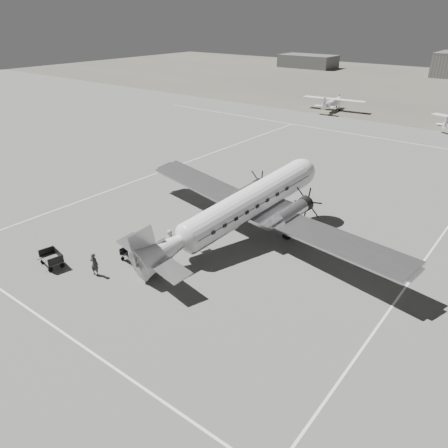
{
  "coord_description": "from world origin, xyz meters",
  "views": [
    {
      "loc": [
        17.36,
        -24.05,
        16.71
      ],
      "look_at": [
        -0.9,
        -0.48,
        2.2
      ],
      "focal_mm": 35.0,
      "sensor_mm": 36.0,
      "label": 1
    }
  ],
  "objects_px": {
    "dc3_airliner": "(240,210)",
    "baggage_cart_far": "(52,259)",
    "ramp_agent": "(147,245)",
    "shed_secondary": "(308,61)",
    "baggage_cart_near": "(132,256)",
    "ground_crew": "(94,264)",
    "light_plane_left": "(332,104)",
    "passenger": "(170,239)"
  },
  "relations": [
    {
      "from": "dc3_airliner",
      "to": "baggage_cart_far",
      "type": "bearing_deg",
      "value": -114.29
    },
    {
      "from": "ramp_agent",
      "to": "shed_secondary",
      "type": "bearing_deg",
      "value": 50.15
    },
    {
      "from": "baggage_cart_near",
      "to": "ramp_agent",
      "type": "relative_size",
      "value": 0.96
    },
    {
      "from": "shed_secondary",
      "to": "baggage_cart_far",
      "type": "bearing_deg",
      "value": -69.94
    },
    {
      "from": "baggage_cart_near",
      "to": "baggage_cart_far",
      "type": "height_order",
      "value": "baggage_cart_far"
    },
    {
      "from": "ramp_agent",
      "to": "ground_crew",
      "type": "bearing_deg",
      "value": -164.72
    },
    {
      "from": "baggage_cart_near",
      "to": "shed_secondary",
      "type": "bearing_deg",
      "value": 115.16
    },
    {
      "from": "light_plane_left",
      "to": "passenger",
      "type": "bearing_deg",
      "value": -83.0
    },
    {
      "from": "shed_secondary",
      "to": "baggage_cart_near",
      "type": "relative_size",
      "value": 10.8
    },
    {
      "from": "shed_secondary",
      "to": "baggage_cart_near",
      "type": "bearing_deg",
      "value": -67.65
    },
    {
      "from": "shed_secondary",
      "to": "light_plane_left",
      "type": "height_order",
      "value": "shed_secondary"
    },
    {
      "from": "dc3_airliner",
      "to": "ramp_agent",
      "type": "xyz_separation_m",
      "value": [
        -4.04,
        -6.28,
        -1.76
      ]
    },
    {
      "from": "ramp_agent",
      "to": "passenger",
      "type": "relative_size",
      "value": 1.19
    },
    {
      "from": "light_plane_left",
      "to": "baggage_cart_far",
      "type": "relative_size",
      "value": 6.09
    },
    {
      "from": "baggage_cart_near",
      "to": "passenger",
      "type": "height_order",
      "value": "passenger"
    },
    {
      "from": "dc3_airliner",
      "to": "passenger",
      "type": "bearing_deg",
      "value": -118.53
    },
    {
      "from": "dc3_airliner",
      "to": "light_plane_left",
      "type": "xyz_separation_m",
      "value": [
        -16.67,
        52.62,
        -1.41
      ]
    },
    {
      "from": "shed_secondary",
      "to": "light_plane_left",
      "type": "relative_size",
      "value": 1.53
    },
    {
      "from": "ground_crew",
      "to": "shed_secondary",
      "type": "bearing_deg",
      "value": -86.78
    },
    {
      "from": "dc3_airliner",
      "to": "baggage_cart_far",
      "type": "xyz_separation_m",
      "value": [
        -8.44,
        -11.6,
        -2.08
      ]
    },
    {
      "from": "light_plane_left",
      "to": "baggage_cart_near",
      "type": "xyz_separation_m",
      "value": [
        12.35,
        -60.24,
        -0.75
      ]
    },
    {
      "from": "baggage_cart_far",
      "to": "passenger",
      "type": "distance_m",
      "value": 8.77
    },
    {
      "from": "dc3_airliner",
      "to": "passenger",
      "type": "relative_size",
      "value": 19.01
    },
    {
      "from": "light_plane_left",
      "to": "passenger",
      "type": "relative_size",
      "value": 8.12
    },
    {
      "from": "ground_crew",
      "to": "ramp_agent",
      "type": "bearing_deg",
      "value": -120.6
    },
    {
      "from": "baggage_cart_far",
      "to": "shed_secondary",
      "type": "bearing_deg",
      "value": 121.42
    },
    {
      "from": "baggage_cart_near",
      "to": "ground_crew",
      "type": "bearing_deg",
      "value": -99.58
    },
    {
      "from": "dc3_airliner",
      "to": "ramp_agent",
      "type": "relative_size",
      "value": 15.95
    },
    {
      "from": "dc3_airliner",
      "to": "baggage_cart_near",
      "type": "xyz_separation_m",
      "value": [
        -4.31,
        -7.62,
        -2.16
      ]
    },
    {
      "from": "baggage_cart_far",
      "to": "ramp_agent",
      "type": "relative_size",
      "value": 1.12
    },
    {
      "from": "light_plane_left",
      "to": "ground_crew",
      "type": "bearing_deg",
      "value": -85.38
    },
    {
      "from": "light_plane_left",
      "to": "ground_crew",
      "type": "distance_m",
      "value": 64.13
    },
    {
      "from": "ground_crew",
      "to": "passenger",
      "type": "bearing_deg",
      "value": -120.46
    },
    {
      "from": "dc3_airliner",
      "to": "light_plane_left",
      "type": "bearing_deg",
      "value": 119.32
    },
    {
      "from": "shed_secondary",
      "to": "ramp_agent",
      "type": "bearing_deg",
      "value": -67.31
    },
    {
      "from": "light_plane_left",
      "to": "baggage_cart_far",
      "type": "distance_m",
      "value": 64.75
    },
    {
      "from": "baggage_cart_far",
      "to": "ramp_agent",
      "type": "bearing_deg",
      "value": 61.75
    },
    {
      "from": "baggage_cart_near",
      "to": "passenger",
      "type": "bearing_deg",
      "value": 81.07
    },
    {
      "from": "baggage_cart_near",
      "to": "ramp_agent",
      "type": "distance_m",
      "value": 1.42
    },
    {
      "from": "shed_secondary",
      "to": "light_plane_left",
      "type": "bearing_deg",
      "value": -58.4
    },
    {
      "from": "light_plane_left",
      "to": "baggage_cart_far",
      "type": "height_order",
      "value": "light_plane_left"
    },
    {
      "from": "passenger",
      "to": "light_plane_left",
      "type": "bearing_deg",
      "value": -9.14
    }
  ]
}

